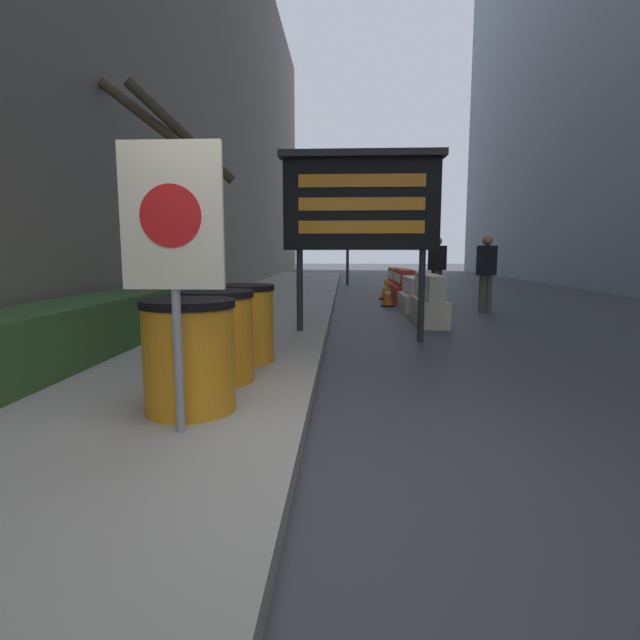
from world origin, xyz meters
TOP-DOWN VIEW (x-y plane):
  - ground_plane at (0.00, 0.00)m, footprint 120.00×120.00m
  - sidewalk_left at (-1.73, 0.00)m, footprint 3.45×56.00m
  - building_left_facade at (-3.65, 9.80)m, footprint 0.40×50.40m
  - hedge_strip at (-2.85, 2.74)m, footprint 0.90×4.92m
  - bare_tree at (-2.65, 5.74)m, footprint 1.94×1.72m
  - barrel_drum_foreground at (-0.90, 0.87)m, footprint 0.71×0.71m
  - barrel_drum_middle at (-0.92, 1.75)m, footprint 0.71×0.71m
  - barrel_drum_back at (-0.85, 2.63)m, footprint 0.71×0.71m
  - warning_sign at (-0.83, 0.40)m, footprint 0.67×0.08m
  - message_board at (0.52, 4.86)m, footprint 2.46×0.36m
  - jersey_barrier_cream at (1.91, 6.87)m, footprint 0.50×1.81m
  - jersey_barrier_white at (1.91, 9.03)m, footprint 0.58×1.67m
  - jersey_barrier_red_striped at (1.91, 11.02)m, footprint 0.59×1.92m
  - jersey_barrier_orange_far at (1.91, 13.24)m, footprint 0.53×2.08m
  - traffic_cone_near at (2.37, 10.94)m, footprint 0.44×0.44m
  - traffic_cone_mid at (1.38, 9.94)m, footprint 0.34×0.34m
  - traffic_cone_far at (1.47, 11.80)m, footprint 0.35×0.35m
  - traffic_light_near_curb at (0.39, 18.42)m, footprint 0.28×0.45m
  - pedestrian_worker at (3.53, 8.84)m, footprint 0.52×0.52m
  - pedestrian_passerby at (2.88, 11.47)m, footprint 0.54×0.52m

SIDE VIEW (x-z plane):
  - ground_plane at x=0.00m, z-range 0.00..0.00m
  - sidewalk_left at x=-1.73m, z-range 0.00..0.15m
  - traffic_cone_mid at x=1.38m, z-range -0.01..0.59m
  - traffic_cone_far at x=1.47m, z-range -0.01..0.61m
  - jersey_barrier_white at x=1.91m, z-range -0.05..0.75m
  - jersey_barrier_orange_far at x=1.91m, z-range -0.05..0.82m
  - traffic_cone_near at x=2.37m, z-range -0.01..0.78m
  - jersey_barrier_red_striped at x=1.91m, z-range -0.05..0.86m
  - jersey_barrier_cream at x=1.91m, z-range -0.06..0.89m
  - hedge_strip at x=-2.85m, z-range 0.15..0.80m
  - barrel_drum_foreground at x=-0.90m, z-range 0.15..1.01m
  - barrel_drum_middle at x=-0.92m, z-range 0.15..1.01m
  - barrel_drum_back at x=-0.85m, z-range 0.15..1.01m
  - pedestrian_worker at x=3.53m, z-range 0.16..1.92m
  - pedestrian_passerby at x=2.88m, z-range 0.16..1.96m
  - warning_sign at x=-0.83m, z-range 0.52..2.43m
  - bare_tree at x=-2.65m, z-range 0.04..3.89m
  - message_board at x=0.52m, z-range 0.68..3.53m
  - traffic_light_near_curb at x=0.39m, z-range 0.98..5.43m
  - building_left_facade at x=-3.65m, z-range 0.00..14.49m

